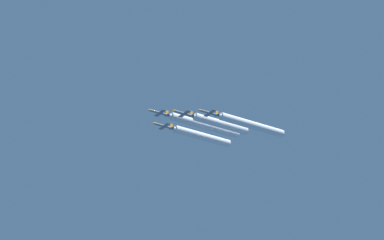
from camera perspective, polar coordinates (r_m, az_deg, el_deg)
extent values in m
cylinder|color=slate|center=(537.78, -1.81, 0.40)|extent=(1.26, 10.89, 1.26)
cone|color=orange|center=(534.84, -2.39, 0.56)|extent=(1.20, 1.83, 1.20)
ellipsoid|color=black|center=(536.90, -2.03, 0.51)|extent=(0.69, 2.52, 0.57)
cube|color=slate|center=(537.99, -1.76, 0.38)|extent=(9.17, 2.18, 0.14)
cube|color=slate|center=(540.10, -1.37, 0.28)|extent=(3.90, 1.26, 0.14)
cube|color=orange|center=(540.75, -1.37, 0.43)|extent=(0.11, 1.49, 1.95)
cylinder|color=black|center=(540.47, -1.30, 0.26)|extent=(0.95, 0.69, 0.95)
cylinder|color=slate|center=(534.73, -0.46, 0.36)|extent=(1.26, 10.89, 1.26)
cone|color=orange|center=(531.67, -1.04, 0.53)|extent=(1.20, 1.83, 1.20)
ellipsoid|color=black|center=(533.81, -0.68, 0.48)|extent=(0.69, 2.52, 0.57)
cube|color=slate|center=(534.96, -0.41, 0.34)|extent=(9.17, 2.18, 0.14)
cube|color=slate|center=(537.15, -0.02, 0.24)|extent=(3.90, 1.26, 0.14)
cube|color=orange|center=(537.81, -0.03, 0.39)|extent=(0.11, 1.49, 1.95)
cylinder|color=black|center=(537.54, 0.05, 0.22)|extent=(0.95, 0.69, 0.95)
cylinder|color=slate|center=(548.67, -1.56, -0.33)|extent=(1.26, 10.89, 1.26)
cone|color=orange|center=(545.69, -2.13, -0.17)|extent=(1.20, 1.83, 1.20)
ellipsoid|color=black|center=(547.77, -1.78, -0.22)|extent=(0.69, 2.52, 0.57)
cube|color=slate|center=(548.88, -1.51, -0.35)|extent=(9.17, 2.18, 0.14)
cube|color=slate|center=(551.02, -1.13, -0.45)|extent=(3.90, 1.26, 0.14)
cube|color=orange|center=(551.66, -1.13, -0.29)|extent=(0.11, 1.49, 1.95)
cylinder|color=black|center=(551.40, -1.06, -0.47)|extent=(0.95, 0.69, 0.95)
cylinder|color=slate|center=(531.44, 0.95, 0.40)|extent=(1.26, 10.89, 1.26)
cone|color=orange|center=(528.24, 0.38, 0.57)|extent=(1.20, 1.83, 1.20)
ellipsoid|color=black|center=(530.46, 0.74, 0.51)|extent=(0.69, 2.52, 0.57)
cube|color=slate|center=(531.67, 1.00, 0.38)|extent=(9.17, 2.18, 0.14)
cube|color=slate|center=(533.96, 1.39, 0.27)|extent=(3.90, 1.26, 0.14)
cube|color=orange|center=(534.61, 1.38, 0.43)|extent=(0.11, 1.49, 1.95)
cylinder|color=black|center=(534.36, 1.46, 0.25)|extent=(0.95, 0.69, 0.95)
cylinder|color=white|center=(549.45, 0.33, -0.20)|extent=(2.23, 36.83, 2.23)
cylinder|color=white|center=(551.68, 0.72, -0.31)|extent=(4.24, 42.36, 4.24)
cylinder|color=white|center=(544.72, 1.30, -0.14)|extent=(2.23, 28.43, 2.23)
cylinder|color=white|center=(546.48, 1.60, -0.22)|extent=(4.24, 32.69, 4.24)
cylinder|color=white|center=(558.86, 0.26, -0.83)|extent=(2.23, 30.32, 2.23)
cylinder|color=white|center=(560.69, 0.57, -0.91)|extent=(4.24, 34.87, 4.24)
cylinder|color=white|center=(543.49, 2.97, -0.18)|extent=(2.23, 34.63, 2.23)
cylinder|color=white|center=(545.73, 3.32, -0.29)|extent=(4.24, 39.83, 4.24)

